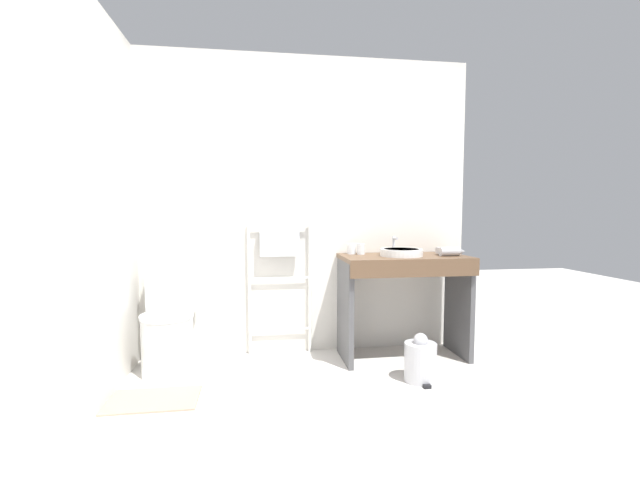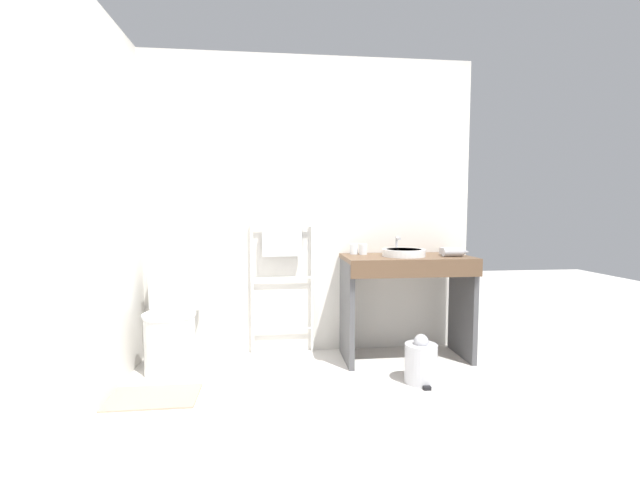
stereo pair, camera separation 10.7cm
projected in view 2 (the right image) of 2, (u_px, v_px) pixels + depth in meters
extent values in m
plane|color=silver|center=(327.00, 446.00, 2.19)|extent=(12.00, 12.00, 0.00)
cube|color=silver|center=(304.00, 206.00, 3.65)|extent=(2.88, 0.12, 2.48)
cube|color=silver|center=(95.00, 205.00, 2.68)|extent=(0.12, 2.24, 2.48)
cylinder|color=white|center=(170.00, 344.00, 3.17)|extent=(0.36, 0.36, 0.43)
cylinder|color=white|center=(169.00, 314.00, 3.15)|extent=(0.38, 0.38, 0.02)
cube|color=white|center=(176.00, 284.00, 3.38)|extent=(0.37, 0.17, 0.40)
cylinder|color=silver|center=(175.00, 258.00, 3.36)|extent=(0.05, 0.05, 0.01)
cylinder|color=white|center=(252.00, 288.00, 3.57)|extent=(0.02, 0.02, 1.12)
cylinder|color=white|center=(312.00, 287.00, 3.62)|extent=(0.02, 0.02, 1.12)
cylinder|color=white|center=(283.00, 329.00, 3.62)|extent=(0.51, 0.02, 0.02)
cylinder|color=white|center=(282.00, 278.00, 3.59)|extent=(0.51, 0.02, 0.02)
cylinder|color=white|center=(282.00, 226.00, 3.55)|extent=(0.51, 0.02, 0.02)
cube|color=silver|center=(282.00, 241.00, 3.53)|extent=(0.33, 0.04, 0.26)
cube|color=brown|center=(406.00, 258.00, 3.43)|extent=(1.01, 0.55, 0.03)
cube|color=brown|center=(418.00, 271.00, 3.17)|extent=(1.01, 0.02, 0.10)
cube|color=#4C4C4F|center=(347.00, 311.00, 3.41)|extent=(0.04, 0.47, 0.81)
cube|color=#4C4C4F|center=(463.00, 308.00, 3.52)|extent=(0.04, 0.47, 0.81)
cylinder|color=white|center=(404.00, 253.00, 3.39)|extent=(0.34, 0.34, 0.06)
cylinder|color=silver|center=(404.00, 250.00, 3.39)|extent=(0.28, 0.28, 0.01)
cylinder|color=silver|center=(396.00, 245.00, 3.59)|extent=(0.02, 0.02, 0.15)
cylinder|color=silver|center=(398.00, 238.00, 3.54)|extent=(0.02, 0.09, 0.02)
cylinder|color=white|center=(354.00, 249.00, 3.56)|extent=(0.07, 0.07, 0.08)
cylinder|color=white|center=(363.00, 249.00, 3.53)|extent=(0.07, 0.07, 0.09)
cylinder|color=#B7B7BC|center=(453.00, 252.00, 3.38)|extent=(0.16, 0.07, 0.07)
cone|color=#9C9CA0|center=(466.00, 252.00, 3.39)|extent=(0.06, 0.06, 0.06)
cube|color=#B7B7BC|center=(444.00, 251.00, 3.46)|extent=(0.04, 0.11, 0.05)
cylinder|color=#B7B7BC|center=(421.00, 363.00, 2.99)|extent=(0.23, 0.23, 0.27)
sphere|color=#B7B7BC|center=(421.00, 341.00, 2.98)|extent=(0.10, 0.10, 0.10)
cube|color=black|center=(427.00, 388.00, 2.88)|extent=(0.05, 0.04, 0.02)
cube|color=gray|center=(154.00, 397.00, 2.75)|extent=(0.56, 0.36, 0.01)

